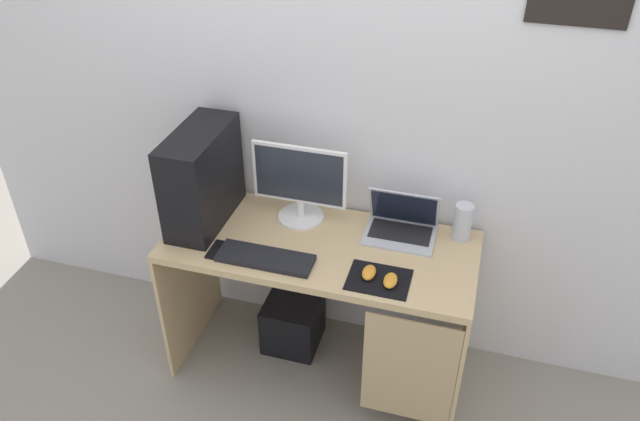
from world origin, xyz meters
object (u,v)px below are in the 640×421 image
object	(u,v)px
laptop	(401,225)
mouse_left	(369,272)
keyboard	(265,258)
cell_phone	(218,250)
monitor	(300,184)
subwoofer	(293,322)
pc_tower	(202,177)
speaker	(463,222)
mouse_right	(390,280)

from	to	relation	value
laptop	mouse_left	world-z (taller)	laptop
laptop	keyboard	xyz separation A→B (m)	(-0.53, -0.35, -0.03)
laptop	cell_phone	size ratio (longest dim) A/B	2.45
monitor	subwoofer	distance (m)	0.83
pc_tower	speaker	distance (m)	1.19
keyboard	subwoofer	world-z (taller)	keyboard
pc_tower	subwoofer	xyz separation A→B (m)	(0.39, 0.06, -0.86)
laptop	mouse_right	xyz separation A→B (m)	(0.02, -0.36, -0.02)
keyboard	mouse_right	world-z (taller)	mouse_right
laptop	cell_phone	world-z (taller)	laptop
mouse_left	cell_phone	world-z (taller)	mouse_left
speaker	mouse_left	bearing A→B (deg)	-132.05
pc_tower	cell_phone	distance (m)	0.35
pc_tower	mouse_left	xyz separation A→B (m)	(0.83, -0.20, -0.21)
keyboard	mouse_right	size ratio (longest dim) A/B	4.38
pc_tower	cell_phone	world-z (taller)	pc_tower
monitor	laptop	distance (m)	0.50
monitor	speaker	xyz separation A→B (m)	(0.74, 0.06, -0.10)
mouse_right	cell_phone	distance (m)	0.77
speaker	mouse_right	world-z (taller)	speaker
speaker	laptop	bearing A→B (deg)	-170.90
laptop	keyboard	distance (m)	0.64
laptop	speaker	world-z (taller)	laptop
mouse_right	monitor	bearing A→B (deg)	145.16
cell_phone	subwoofer	size ratio (longest dim) A/B	0.47
speaker	cell_phone	world-z (taller)	speaker
keyboard	laptop	bearing A→B (deg)	33.97
pc_tower	subwoofer	distance (m)	0.95
mouse_left	subwoofer	distance (m)	0.83
pc_tower	mouse_left	world-z (taller)	pc_tower
subwoofer	pc_tower	bearing A→B (deg)	-170.83
monitor	laptop	world-z (taller)	monitor
mouse_right	subwoofer	xyz separation A→B (m)	(-0.53, 0.29, -0.66)
cell_phone	subwoofer	world-z (taller)	cell_phone
pc_tower	subwoofer	size ratio (longest dim) A/B	1.71
speaker	mouse_right	distance (m)	0.48
speaker	mouse_left	distance (m)	0.51
mouse_right	cell_phone	size ratio (longest dim) A/B	0.74
pc_tower	cell_phone	xyz separation A→B (m)	(0.15, -0.22, -0.22)
pc_tower	speaker	size ratio (longest dim) A/B	2.70
mouse_right	mouse_left	bearing A→B (deg)	165.26
pc_tower	speaker	world-z (taller)	pc_tower
monitor	cell_phone	distance (m)	0.47
speaker	cell_phone	bearing A→B (deg)	-158.80
speaker	keyboard	world-z (taller)	speaker
pc_tower	mouse_right	xyz separation A→B (m)	(0.92, -0.22, -0.21)
pc_tower	keyboard	xyz separation A→B (m)	(0.38, -0.22, -0.22)
laptop	subwoofer	size ratio (longest dim) A/B	1.14
mouse_left	mouse_right	distance (m)	0.10
pc_tower	cell_phone	bearing A→B (deg)	-54.96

